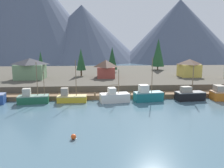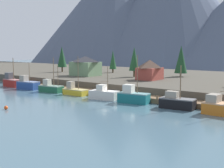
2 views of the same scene
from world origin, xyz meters
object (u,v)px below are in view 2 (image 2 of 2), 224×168
fishing_boat_red (12,82)px  fishing_boat_green (51,88)px  fishing_boat_white (104,94)px  conifer_back_left (113,60)px  channel_buoy (6,108)px  house_red (150,70)px  conifer_mid_right (181,59)px  fishing_boat_black (177,102)px  conifer_mid_left (134,59)px  fishing_boat_blue (28,84)px  conifer_near_left (62,57)px  house_green (85,66)px  fishing_boat_teal (133,96)px  fishing_boat_orange (222,107)px  fishing_boat_yellow (75,91)px

fishing_boat_red → fishing_boat_green: (16.85, -0.26, -0.39)m
fishing_boat_white → conifer_back_left: conifer_back_left is taller
fishing_boat_white → channel_buoy: fishing_boat_white is taller
house_red → conifer_back_left: conifer_back_left is taller
conifer_mid_right → channel_buoy: 54.30m
fishing_boat_green → fishing_boat_black: size_ratio=1.10×
fishing_boat_black → conifer_mid_left: size_ratio=0.90×
fishing_boat_blue → fishing_boat_white: fishing_boat_blue is taller
fishing_boat_red → conifer_near_left: 25.79m
fishing_boat_red → house_green: bearing=63.2°
fishing_boat_white → fishing_boat_teal: (7.40, 0.19, 0.20)m
fishing_boat_blue → conifer_mid_left: 31.17m
conifer_back_left → fishing_boat_black: bearing=-39.7°
house_green → fishing_boat_red: bearing=-121.0°
fishing_boat_red → conifer_mid_left: (25.67, 24.29, 6.38)m
conifer_mid_left → channel_buoy: bearing=-87.9°
fishing_boat_white → channel_buoy: bearing=-118.7°
fishing_boat_orange → channel_buoy: 37.51m
fishing_boat_orange → channel_buoy: size_ratio=12.30×
conifer_mid_right → house_green: bearing=-149.9°
fishing_boat_green → fishing_boat_white: (17.43, -0.22, 0.07)m
conifer_near_left → channel_buoy: (32.58, -44.16, -7.57)m
fishing_boat_blue → fishing_boat_orange: 51.56m
conifer_mid_left → conifer_back_left: conifer_mid_left is taller
fishing_boat_blue → conifer_near_left: size_ratio=0.79×
conifer_mid_right → channel_buoy: (-9.07, -53.03, -7.31)m
fishing_boat_green → conifer_back_left: size_ratio=1.12×
fishing_boat_teal → conifer_mid_right: 34.56m
fishing_boat_blue → fishing_boat_teal: size_ratio=0.74×
fishing_boat_teal → fishing_boat_black: bearing=-7.7°
house_red → conifer_near_left: conifer_near_left is taller
conifer_near_left → conifer_back_left: size_ratio=1.17×
fishing_boat_green → fishing_boat_white: fishing_boat_green is taller
fishing_boat_red → conifer_back_left: (10.92, 33.20, 5.53)m
conifer_mid_right → fishing_boat_white: bearing=-93.5°
house_red → conifer_mid_right: size_ratio=0.73×
house_red → channel_buoy: size_ratio=9.64×
fishing_boat_teal → channel_buoy: fishing_boat_teal is taller
fishing_boat_yellow → conifer_near_left: conifer_near_left is taller
fishing_boat_blue → conifer_mid_right: (28.51, 33.70, 6.38)m
fishing_boat_black → house_red: bearing=125.7°
house_red → conifer_near_left: 39.01m
fishing_boat_yellow → conifer_near_left: 39.33m
fishing_boat_orange → channel_buoy: (-32.12, -19.36, -0.88)m
conifer_near_left → conifer_back_left: 18.48m
fishing_boat_white → conifer_mid_right: 34.44m
conifer_near_left → conifer_mid_left: bearing=-0.2°
fishing_boat_orange → conifer_near_left: size_ratio=0.94×
fishing_boat_white → house_red: house_red is taller
fishing_boat_yellow → fishing_boat_black: 26.33m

